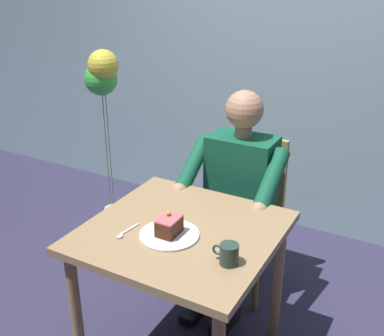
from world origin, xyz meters
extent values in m
cube|color=#92B0BB|center=(0.00, -1.58, 1.50)|extent=(6.40, 0.12, 3.00)
cube|color=#A07E57|center=(0.00, 0.00, 0.71)|extent=(0.81, 0.80, 0.04)
cylinder|color=#A77F54|center=(0.35, 0.34, 0.36)|extent=(0.05, 0.05, 0.71)
cylinder|color=#A77F54|center=(-0.35, -0.34, 0.36)|extent=(0.05, 0.05, 0.71)
cylinder|color=#A77F54|center=(0.35, -0.34, 0.36)|extent=(0.05, 0.05, 0.71)
cube|color=#A9914D|center=(0.00, -0.67, 0.42)|extent=(0.42, 0.42, 0.04)
cube|color=#A9914D|center=(0.00, -0.86, 0.67)|extent=(0.38, 0.04, 0.45)
cylinder|color=#A9914D|center=(-0.18, -0.49, 0.21)|extent=(0.04, 0.04, 0.42)
cylinder|color=#A9914D|center=(0.18, -0.49, 0.21)|extent=(0.04, 0.04, 0.42)
cylinder|color=#A9914D|center=(-0.18, -0.85, 0.21)|extent=(0.04, 0.04, 0.42)
cylinder|color=#A9914D|center=(0.18, -0.85, 0.21)|extent=(0.04, 0.04, 0.42)
cube|color=#14563B|center=(0.00, -0.65, 0.70)|extent=(0.36, 0.22, 0.51)
sphere|color=tan|center=(0.00, -0.65, 1.10)|extent=(0.20, 0.20, 0.20)
cylinder|color=tan|center=(0.00, -0.65, 0.98)|extent=(0.09, 0.09, 0.06)
cylinder|color=#14563B|center=(-0.22, -0.51, 0.81)|extent=(0.08, 0.33, 0.26)
sphere|color=tan|center=(-0.22, -0.35, 0.71)|extent=(0.09, 0.09, 0.09)
cylinder|color=#14563B|center=(0.22, -0.51, 0.81)|extent=(0.08, 0.33, 0.26)
sphere|color=tan|center=(0.22, -0.35, 0.71)|extent=(0.09, 0.09, 0.09)
cylinder|color=#2D2531|center=(-0.09, -0.53, 0.42)|extent=(0.13, 0.38, 0.14)
cylinder|color=#2D2531|center=(0.09, -0.53, 0.42)|extent=(0.13, 0.38, 0.14)
cylinder|color=#2D2531|center=(-0.09, -0.35, 0.20)|extent=(0.11, 0.11, 0.40)
cube|color=black|center=(-0.09, -0.29, 0.03)|extent=(0.09, 0.22, 0.05)
cylinder|color=#2D2531|center=(0.09, -0.35, 0.20)|extent=(0.11, 0.11, 0.40)
cube|color=black|center=(0.09, -0.29, 0.03)|extent=(0.09, 0.22, 0.05)
cylinder|color=white|center=(0.02, 0.08, 0.73)|extent=(0.26, 0.26, 0.01)
cube|color=#4C2413|center=(0.02, 0.08, 0.77)|extent=(0.08, 0.11, 0.07)
cube|color=#D36069|center=(0.02, 0.08, 0.81)|extent=(0.08, 0.11, 0.01)
sphere|color=gold|center=(0.03, 0.06, 0.83)|extent=(0.02, 0.02, 0.02)
cylinder|color=#293D37|center=(-0.29, 0.14, 0.77)|extent=(0.07, 0.07, 0.08)
torus|color=#293D37|center=(-0.24, 0.14, 0.78)|extent=(0.05, 0.01, 0.05)
cylinder|color=black|center=(-0.29, 0.14, 0.81)|extent=(0.07, 0.07, 0.01)
cube|color=silver|center=(0.19, 0.12, 0.73)|extent=(0.03, 0.11, 0.01)
ellipsoid|color=silver|center=(0.19, 0.19, 0.73)|extent=(0.03, 0.04, 0.01)
cylinder|color=#B2C1C6|center=(1.00, -0.74, 0.11)|extent=(0.12, 0.12, 0.22)
sphere|color=yellow|center=(1.01, -0.77, 1.21)|extent=(0.20, 0.20, 0.20)
cylinder|color=#4C9956|center=(1.01, -0.77, 0.67)|extent=(0.01, 0.01, 0.90)
sphere|color=green|center=(1.05, -0.78, 1.12)|extent=(0.21, 0.21, 0.21)
cylinder|color=#4C9956|center=(1.05, -0.78, 0.62)|extent=(0.01, 0.01, 0.80)
camera|label=1|loc=(-0.89, 1.51, 1.78)|focal=43.40mm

